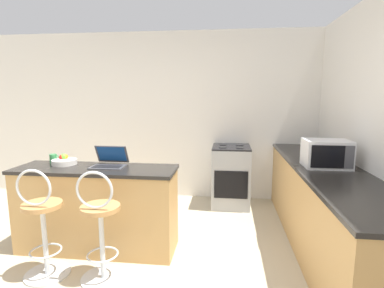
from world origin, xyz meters
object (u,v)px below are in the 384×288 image
Objects in this scene: laptop at (110,161)px; microwave at (326,154)px; stove_range at (231,176)px; mug_green at (54,159)px; mug_red at (326,155)px; fruit_bowl at (64,161)px; bar_stool_far at (100,229)px; bar_stool_near at (43,226)px.

laptop is 2.26m from microwave.
laptop is at bearing -132.75° from stove_range.
mug_green reaches higher than mug_red.
laptop reaches higher than fruit_bowl.
fruit_bowl reaches higher than stove_range.
laptop is at bearing -5.37° from mug_green.
bar_stool_far is 0.79m from laptop.
bar_stool_near is at bearing -122.39° from laptop.
microwave reaches higher than laptop.
fruit_bowl is at bearing -167.68° from mug_red.
bar_stool_far is 9.79× the size of mug_red.
mug_red is at bearing 10.89° from mug_green.
mug_green is (-0.27, 0.68, 0.46)m from bar_stool_near.
bar_stool_far is (0.54, 0.00, 0.00)m from bar_stool_near.
bar_stool_far reaches higher than fruit_bowl.
bar_stool_far is at bearing -119.58° from stove_range.
bar_stool_near is 3.94× the size of fruit_bowl.
laptop reaches higher than mug_red.
microwave reaches higher than mug_green.
mug_green is at bearing 111.86° from bar_stool_near.
stove_range is 8.65× the size of mug_red.
microwave is at bearing 4.25° from fruit_bowl.
stove_range is at bearing 145.82° from mug_red.
bar_stool_near is at bearing 180.00° from bar_stool_far.
mug_red is at bearing 15.24° from laptop.
mug_red is (2.24, 1.27, 0.46)m from bar_stool_far.
microwave is at bearing 21.81° from bar_stool_far.
laptop is 0.67m from mug_green.
mug_red is (1.10, -0.74, 0.50)m from stove_range.
microwave reaches higher than bar_stool_far.
mug_red is at bearing 72.04° from microwave.
microwave is 2.77m from fruit_bowl.
stove_range is at bearing 60.42° from bar_stool_far.
mug_green is (-0.67, 0.06, -0.00)m from laptop.
mug_green is at bearing 174.63° from laptop.
laptop is 3.47× the size of mug_green.
bar_stool_near reaches higher than mug_green.
bar_stool_near reaches higher than stove_range.
stove_range is 1.42m from mug_red.
stove_range is (1.14, 2.01, -0.03)m from bar_stool_far.
laptop is 1.96m from stove_range.
bar_stool_far reaches higher than mug_red.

